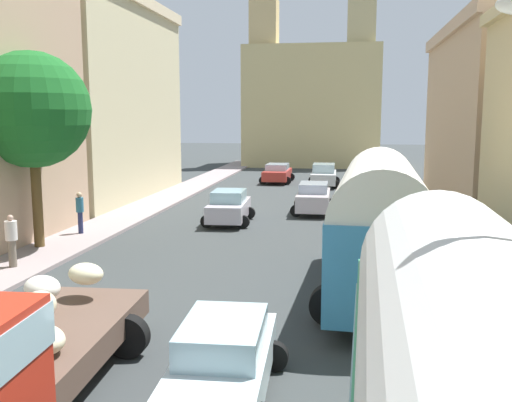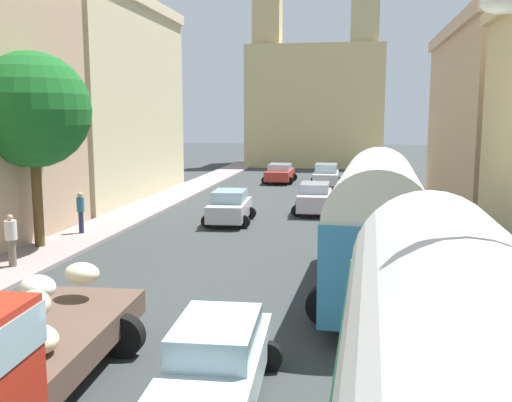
% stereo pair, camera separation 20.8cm
% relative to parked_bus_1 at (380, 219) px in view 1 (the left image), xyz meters
% --- Properties ---
extents(ground_plane, '(154.00, 154.00, 0.00)m').
position_rel_parked_bus_1_xyz_m(ground_plane, '(-4.54, 10.69, -2.19)').
color(ground_plane, '#34393A').
extents(sidewalk_left, '(2.50, 70.00, 0.14)m').
position_rel_parked_bus_1_xyz_m(sidewalk_left, '(-11.79, 10.69, -2.12)').
color(sidewalk_left, gray).
rests_on(sidewalk_left, ground).
extents(sidewalk_right, '(2.50, 70.00, 0.14)m').
position_rel_parked_bus_1_xyz_m(sidewalk_right, '(2.71, 10.69, -2.12)').
color(sidewalk_right, '#A1988B').
rests_on(sidewalk_right, ground).
extents(building_left_3, '(4.94, 14.96, 12.06)m').
position_rel_parked_bus_1_xyz_m(building_left_3, '(-15.28, 17.21, 3.87)').
color(building_left_3, beige).
rests_on(building_left_3, ground).
extents(building_right_2, '(4.64, 14.58, 9.54)m').
position_rel_parked_bus_1_xyz_m(building_right_2, '(6.07, 14.44, 2.61)').
color(building_right_2, tan).
rests_on(building_right_2, ground).
extents(distant_church, '(13.33, 7.53, 18.81)m').
position_rel_parked_bus_1_xyz_m(distant_church, '(-4.54, 42.45, 4.43)').
color(distant_church, tan).
rests_on(distant_church, ground).
extents(parked_bus_1, '(3.57, 8.95, 3.99)m').
position_rel_parked_bus_1_xyz_m(parked_bus_1, '(0.00, 0.00, 0.00)').
color(parked_bus_1, teal).
rests_on(parked_bus_1, ground).
extents(car_0, '(2.37, 3.91, 1.57)m').
position_rel_parked_bus_1_xyz_m(car_0, '(-6.42, 10.04, -1.40)').
color(car_0, silver).
rests_on(car_0, ground).
extents(car_1, '(2.42, 4.29, 1.43)m').
position_rel_parked_bus_1_xyz_m(car_1, '(-6.15, 26.95, -1.45)').
color(car_1, '#AC3029').
rests_on(car_1, ground).
extents(car_2, '(2.30, 4.14, 1.47)m').
position_rel_parked_bus_1_xyz_m(car_2, '(-3.06, -6.73, -1.45)').
color(car_2, silver).
rests_on(car_2, ground).
extents(car_3, '(2.27, 4.10, 1.58)m').
position_rel_parked_bus_1_xyz_m(car_3, '(-2.63, 13.63, -1.39)').
color(car_3, silver).
rests_on(car_3, ground).
extents(car_4, '(2.37, 4.31, 1.63)m').
position_rel_parked_bus_1_xyz_m(car_4, '(-2.57, 25.10, -1.38)').
color(car_4, silver).
rests_on(car_4, ground).
extents(pedestrian_0, '(0.54, 0.54, 1.88)m').
position_rel_parked_bus_1_xyz_m(pedestrian_0, '(-11.74, 0.64, -1.12)').
color(pedestrian_0, '#706657').
rests_on(pedestrian_0, ground).
extents(pedestrian_3, '(0.32, 0.32, 1.90)m').
position_rel_parked_bus_1_xyz_m(pedestrian_3, '(-12.00, 6.09, -1.09)').
color(pedestrian_3, navy).
rests_on(pedestrian_3, ground).
extents(roadside_tree_2, '(4.29, 4.29, 7.43)m').
position_rel_parked_bus_1_xyz_m(roadside_tree_2, '(-12.44, 3.54, 3.07)').
color(roadside_tree_2, brown).
rests_on(roadside_tree_2, ground).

